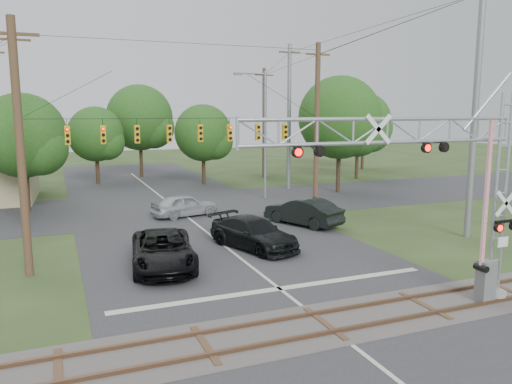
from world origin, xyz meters
name	(u,v)px	position (x,y,z in m)	size (l,w,h in m)	color
ground	(360,352)	(0.00, 0.00, 0.00)	(160.00, 160.00, 0.00)	#2A3A1B
road_main	(239,258)	(0.00, 10.00, 0.01)	(14.00, 90.00, 0.02)	#2C2B2E
road_cross	(173,206)	(0.00, 24.00, 0.01)	(90.00, 12.00, 0.02)	#2C2B2E
railroad_track	(325,324)	(0.00, 2.00, 0.03)	(90.00, 3.20, 0.17)	#49433F
crossing_gantry	(434,180)	(3.77, 1.64, 4.57)	(10.47, 0.95, 7.44)	gray
traffic_signal_span	(198,129)	(0.85, 20.00, 5.68)	(19.34, 0.36, 11.50)	gray
pickup_black	(163,250)	(-3.59, 9.90, 0.79)	(2.63, 5.70, 1.58)	black
car_dark	(254,233)	(1.26, 11.36, 0.77)	(2.16, 5.32, 1.54)	black
sedan_silver	(185,205)	(-0.04, 20.29, 0.74)	(1.75, 4.36, 1.48)	#9EA2A6
suv_dark	(303,211)	(5.99, 15.15, 0.82)	(1.74, 4.99, 1.64)	black
streetlight	(263,128)	(7.31, 24.63, 5.52)	(2.63, 0.27, 9.87)	gray
utility_poles	(228,122)	(3.78, 22.57, 6.08)	(26.53, 27.49, 13.45)	#4A3522
treeline	(166,125)	(1.72, 34.01, 5.60)	(58.96, 23.46, 9.78)	#352618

